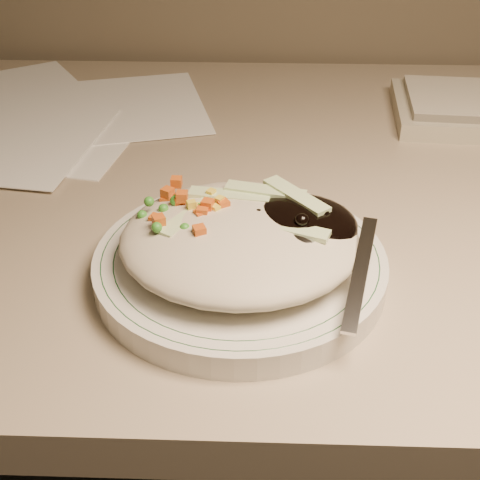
{
  "coord_description": "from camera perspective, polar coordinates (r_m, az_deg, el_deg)",
  "views": [
    {
      "loc": [
        -0.09,
        0.76,
        1.08
      ],
      "look_at": [
        -0.1,
        1.2,
        0.78
      ],
      "focal_mm": 50.0,
      "sensor_mm": 36.0,
      "label": 1
    }
  ],
  "objects": [
    {
      "name": "plate_rim",
      "position": [
        0.55,
        -0.0,
        -1.39
      ],
      "size": [
        0.23,
        0.23,
        0.0
      ],
      "color": "#144723",
      "rests_on": "plate"
    },
    {
      "name": "plate",
      "position": [
        0.55,
        -0.0,
        -2.24
      ],
      "size": [
        0.24,
        0.24,
        0.02
      ],
      "primitive_type": "cylinder",
      "color": "silver",
      "rests_on": "desk"
    },
    {
      "name": "meal",
      "position": [
        0.53,
        0.47,
        0.45
      ],
      "size": [
        0.21,
        0.19,
        0.05
      ],
      "color": "#B4AB92",
      "rests_on": "plate"
    },
    {
      "name": "papers",
      "position": [
        0.88,
        -19.11,
        9.71
      ],
      "size": [
        0.51,
        0.39,
        0.0
      ],
      "color": "white",
      "rests_on": "desk"
    },
    {
      "name": "desk",
      "position": [
        0.83,
        7.56,
        -6.79
      ],
      "size": [
        1.4,
        0.7,
        0.74
      ],
      "color": "gray",
      "rests_on": "ground"
    }
  ]
}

